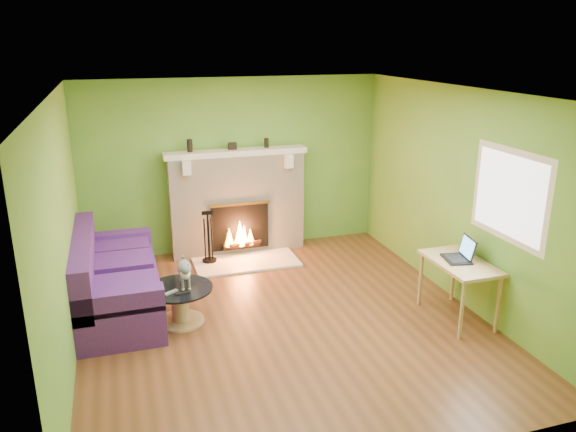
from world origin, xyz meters
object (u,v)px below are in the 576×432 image
at_px(coffee_table, 180,302).
at_px(cat, 185,271).
at_px(sofa, 112,281).
at_px(desk, 460,268).

distance_m(coffee_table, cat, 0.37).
relative_size(sofa, cat, 3.85).
bearing_deg(coffee_table, desk, -15.51).
height_order(sofa, coffee_table, sofa).
distance_m(sofa, coffee_table, 0.92).
height_order(coffee_table, cat, cat).
relative_size(coffee_table, desk, 0.80).
bearing_deg(sofa, desk, -20.41).
bearing_deg(coffee_table, sofa, 142.25).
xyz_separation_m(coffee_table, desk, (3.08, -0.86, 0.37)).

